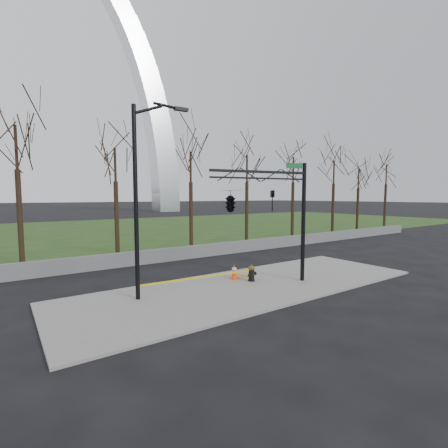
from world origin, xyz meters
TOP-DOWN VIEW (x-y plane):
  - ground at (0.00, 0.00)m, footprint 500.00×500.00m
  - sidewalk at (0.00, 0.00)m, footprint 18.00×6.00m
  - grass_strip at (0.00, 30.00)m, footprint 120.00×40.00m
  - guardrail at (0.00, 8.00)m, footprint 60.00×0.30m
  - gateway_arch at (0.00, 75.00)m, footprint 66.00×6.00m
  - tree_row at (6.44, 12.00)m, footprint 58.88×4.00m
  - fire_hydrant at (0.47, 0.57)m, footprint 0.52×0.34m
  - traffic_cone at (-0.01, 1.41)m, footprint 0.51×0.51m
  - street_light at (-5.04, 1.02)m, footprint 2.39×0.46m
  - traffic_signal_mast at (-0.50, -0.12)m, footprint 5.00×2.54m
  - caution_tape at (-2.03, 0.83)m, footprint 5.72×0.85m

SIDE VIEW (x-z plane):
  - ground at x=0.00m, z-range 0.00..0.00m
  - grass_strip at x=0.00m, z-range 0.00..0.06m
  - sidewalk at x=0.00m, z-range 0.00..0.10m
  - guardrail at x=0.00m, z-range 0.00..0.90m
  - traffic_cone at x=-0.01m, z-range 0.10..0.85m
  - fire_hydrant at x=0.47m, z-range 0.07..0.91m
  - caution_tape at x=-2.03m, z-range 0.39..0.82m
  - traffic_signal_mast at x=-0.50m, z-range 1.15..7.15m
  - street_light at x=-5.04m, z-range 0.59..8.80m
  - tree_row at x=6.44m, z-range 0.00..9.64m
  - gateway_arch at x=0.00m, z-range 0.00..65.00m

